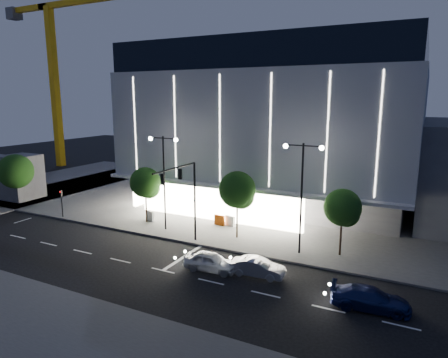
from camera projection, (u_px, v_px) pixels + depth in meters
ground at (153, 258)px, 31.32m from camera, size 160.00×160.00×0.00m
sidewalk_museum at (301, 198)px, 50.07m from camera, size 70.00×40.00×0.15m
sidewalk_west at (16, 192)px, 53.33m from camera, size 16.00×50.00×0.15m
museum at (284, 124)px, 47.66m from camera, size 30.00×25.80×18.00m
traffic_mast at (185, 189)px, 32.79m from camera, size 0.33×5.89×7.07m
street_lamp_west at (164, 169)px, 36.71m from camera, size 3.16×0.36×9.00m
street_lamp_east at (302, 182)px, 30.95m from camera, size 3.16×0.36×9.00m
ped_signal_far at (62, 201)px, 41.52m from camera, size 0.22×0.24×3.00m
tower_crane at (56, 51)px, 69.84m from camera, size 32.00×2.00×28.50m
tree_left at (146, 184)px, 39.30m from camera, size 3.02×3.02×5.72m
tree_mid at (238, 192)px, 34.81m from camera, size 3.25×3.25×6.15m
tree_right at (343, 209)px, 30.92m from camera, size 2.91×2.91×5.51m
car_lead at (211, 262)px, 28.98m from camera, size 4.16×1.95×1.38m
car_second at (257, 267)px, 28.11m from camera, size 3.96×1.66×1.27m
car_third at (370, 299)px, 23.68m from camera, size 4.78×2.40×1.33m
barrier_b at (150, 216)px, 40.42m from camera, size 1.11×0.65×1.00m
barrier_c at (219, 220)px, 39.00m from camera, size 1.12×0.38×1.00m
barrier_d at (230, 221)px, 38.78m from camera, size 1.12×0.59×1.00m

